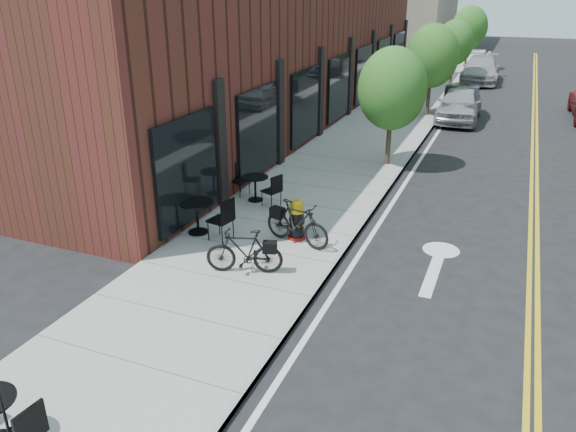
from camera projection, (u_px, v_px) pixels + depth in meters
The scene contains 15 objects.
ground at pixel (312, 302), 10.95m from camera, with size 120.00×120.00×0.00m, color black.
sidewalk_near at pixel (355, 153), 20.15m from camera, with size 4.00×70.00×0.12m, color #9E9B93.
building_near at pixel (282, 38), 23.79m from camera, with size 5.00×28.00×7.00m, color #4C2318.
tree_near_a at pixel (392, 89), 17.82m from camera, with size 2.20×2.20×3.81m.
tree_near_b at pixel (432, 56), 24.60m from camera, with size 2.30×2.30×3.98m.
tree_near_c at pixel (455, 43), 31.49m from camera, with size 2.10×2.10×3.67m.
tree_near_d at pixel (470, 27), 38.21m from camera, with size 2.40×2.40×4.11m.
fire_hydrant at pixel (297, 220), 13.20m from camera, with size 0.50×0.50×1.00m.
bicycle_left at pixel (244, 251), 11.64m from camera, with size 0.46×1.62×0.97m, color black.
bicycle_right at pixel (297, 223), 12.89m from camera, with size 0.49×1.73×1.04m, color black.
bistro_set_b at pixel (197, 213), 13.47m from camera, with size 1.97×0.97×1.04m.
bistro_set_c at pixel (255, 185), 15.49m from camera, with size 1.71×0.99×0.91m.
parked_car_a at pixel (460, 104), 24.73m from camera, with size 1.77×4.40×1.50m, color #A0A2A8.
parked_car_b at pixel (460, 104), 25.06m from camera, with size 1.46×4.18×1.38m, color black.
parked_car_c at pixel (481, 69), 34.08m from camera, with size 2.14×5.26×1.53m, color #A3A3A7.
Camera 1 is at (3.13, -8.91, 5.81)m, focal length 35.00 mm.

